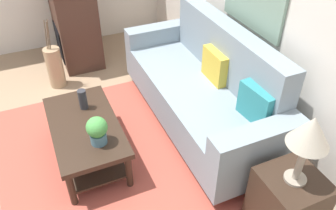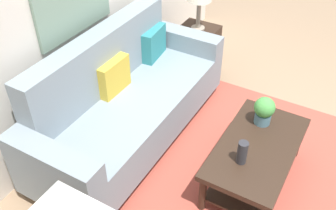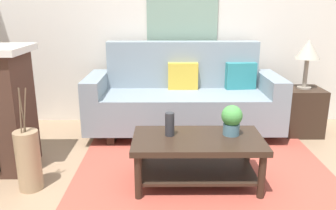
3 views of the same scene
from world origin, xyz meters
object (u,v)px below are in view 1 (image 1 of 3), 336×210
at_px(floor_vase, 55,68).
at_px(tabletop_vase, 83,99).
at_px(couch, 203,89).
at_px(coffee_table, 86,133).
at_px(potted_plant_tabletop, 97,130).
at_px(fireplace, 74,19).
at_px(throw_pillow_mustard, 216,66).
at_px(table_lamp, 310,134).
at_px(side_table, 286,203).
at_px(throw_pillow_teal, 256,104).

bearing_deg(floor_vase, tabletop_vase, 6.23).
distance_m(couch, coffee_table, 1.27).
height_order(potted_plant_tabletop, floor_vase, potted_plant_tabletop).
bearing_deg(fireplace, floor_vase, -34.57).
bearing_deg(throw_pillow_mustard, table_lamp, -6.34).
bearing_deg(couch, table_lamp, -1.29).
relative_size(potted_plant_tabletop, side_table, 0.47).
relative_size(potted_plant_tabletop, fireplace, 0.23).
relative_size(throw_pillow_teal, tabletop_vase, 1.78).
relative_size(throw_pillow_teal, coffee_table, 0.33).
distance_m(throw_pillow_teal, fireplace, 2.85).
bearing_deg(couch, coffee_table, -87.23).
height_order(coffee_table, floor_vase, floor_vase).
relative_size(throw_pillow_teal, potted_plant_tabletop, 1.37).
bearing_deg(coffee_table, fireplace, 170.59).
bearing_deg(side_table, table_lamp, 0.00).
distance_m(couch, throw_pillow_teal, 0.75).
bearing_deg(throw_pillow_teal, throw_pillow_mustard, 180.00).
bearing_deg(couch, potted_plant_tabletop, -73.59).
bearing_deg(table_lamp, floor_vase, -154.85).
relative_size(couch, floor_vase, 4.34).
xyz_separation_m(throw_pillow_mustard, table_lamp, (1.42, -0.16, 0.31)).
bearing_deg(coffee_table, potted_plant_tabletop, 13.03).
xyz_separation_m(fireplace, floor_vase, (0.59, -0.40, -0.33)).
xyz_separation_m(coffee_table, side_table, (1.36, 1.23, -0.03)).
bearing_deg(floor_vase, potted_plant_tabletop, 4.69).
xyz_separation_m(throw_pillow_teal, potted_plant_tabletop, (-0.35, -1.32, -0.11)).
xyz_separation_m(throw_pillow_mustard, potted_plant_tabletop, (0.35, -1.32, -0.11)).
distance_m(coffee_table, fireplace, 2.05).
bearing_deg(side_table, fireplace, -165.04).
bearing_deg(table_lamp, throw_pillow_mustard, 173.66).
xyz_separation_m(couch, coffee_table, (0.06, -1.26, -0.12)).
distance_m(throw_pillow_mustard, fireplace, 2.21).
bearing_deg(coffee_table, table_lamp, 42.15).
distance_m(tabletop_vase, potted_plant_tabletop, 0.53).
distance_m(throw_pillow_teal, tabletop_vase, 1.60).
height_order(potted_plant_tabletop, fireplace, fireplace).
height_order(coffee_table, side_table, side_table).
bearing_deg(table_lamp, couch, 178.71).
xyz_separation_m(couch, throw_pillow_mustard, (-0.00, 0.13, 0.25)).
xyz_separation_m(throw_pillow_mustard, side_table, (1.42, -0.16, -0.40)).
xyz_separation_m(coffee_table, potted_plant_tabletop, (0.29, 0.07, 0.26)).
bearing_deg(table_lamp, fireplace, -165.04).
height_order(throw_pillow_teal, floor_vase, throw_pillow_teal).
bearing_deg(couch, throw_pillow_mustard, 90.00).
bearing_deg(coffee_table, floor_vase, -177.07).
distance_m(coffee_table, floor_vase, 1.42).
bearing_deg(side_table, coffee_table, -137.85).
xyz_separation_m(table_lamp, floor_vase, (-2.77, -1.30, -0.74)).
relative_size(couch, throw_pillow_teal, 6.22).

